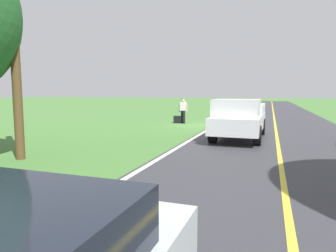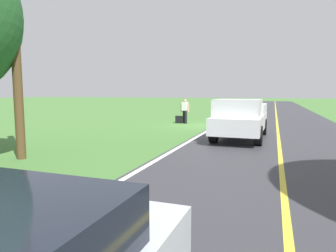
# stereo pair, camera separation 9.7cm
# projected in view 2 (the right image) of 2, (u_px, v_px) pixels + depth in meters

# --- Properties ---
(ground_plane) EXTENTS (200.00, 200.00, 0.00)m
(ground_plane) POSITION_uv_depth(u_px,v_px,m) (200.00, 125.00, 19.47)
(ground_plane) COLOR #427033
(road_surface) EXTENTS (7.70, 120.00, 0.00)m
(road_surface) POSITION_uv_depth(u_px,v_px,m) (278.00, 128.00, 17.93)
(road_surface) COLOR #333338
(road_surface) RESTS_ON ground
(lane_edge_line) EXTENTS (0.16, 117.60, 0.00)m
(lane_edge_line) POSITION_uv_depth(u_px,v_px,m) (216.00, 126.00, 19.13)
(lane_edge_line) COLOR silver
(lane_edge_line) RESTS_ON ground
(lane_centre_line) EXTENTS (0.14, 117.60, 0.00)m
(lane_centre_line) POSITION_uv_depth(u_px,v_px,m) (278.00, 128.00, 17.93)
(lane_centre_line) COLOR gold
(lane_centre_line) RESTS_ON ground
(hitchhiker_walking) EXTENTS (0.62, 0.53, 1.75)m
(hitchhiker_walking) POSITION_uv_depth(u_px,v_px,m) (185.00, 109.00, 20.63)
(hitchhiker_walking) COLOR black
(hitchhiker_walking) RESTS_ON ground
(suitcase_carried) EXTENTS (0.47, 0.24, 0.51)m
(suitcase_carried) POSITION_uv_depth(u_px,v_px,m) (179.00, 119.00, 20.80)
(suitcase_carried) COLOR black
(suitcase_carried) RESTS_ON ground
(pickup_truck_passing) EXTENTS (2.20, 5.45, 1.82)m
(pickup_truck_passing) POSITION_uv_depth(u_px,v_px,m) (240.00, 118.00, 13.60)
(pickup_truck_passing) COLOR silver
(pickup_truck_passing) RESTS_ON ground
(utility_pole_roadside) EXTENTS (0.28, 0.28, 8.50)m
(utility_pole_roadside) POSITION_uv_depth(u_px,v_px,m) (14.00, 22.00, 9.18)
(utility_pole_roadside) COLOR brown
(utility_pole_roadside) RESTS_ON ground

